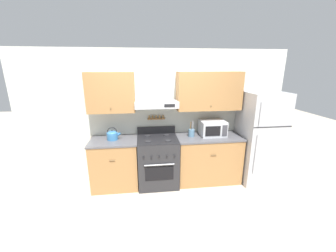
% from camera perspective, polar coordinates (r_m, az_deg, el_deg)
% --- Properties ---
extents(ground_plane, '(16.00, 16.00, 0.00)m').
position_cam_1_polar(ground_plane, '(4.00, -2.37, -17.66)').
color(ground_plane, '#B2A38E').
extents(wall_back, '(5.20, 0.46, 2.55)m').
position_cam_1_polar(wall_back, '(4.02, -2.21, 4.80)').
color(wall_back, silver).
rests_on(wall_back, ground_plane).
extents(counter_left, '(0.86, 0.65, 0.93)m').
position_cam_1_polar(counter_left, '(4.08, -14.42, -9.93)').
color(counter_left, olive).
rests_on(counter_left, ground_plane).
extents(counter_right, '(1.24, 0.65, 0.93)m').
position_cam_1_polar(counter_right, '(4.23, 10.90, -8.71)').
color(counter_right, olive).
rests_on(counter_right, ground_plane).
extents(stove_range, '(0.75, 0.69, 1.08)m').
position_cam_1_polar(stove_range, '(4.03, -2.82, -9.68)').
color(stove_range, '#232326').
rests_on(stove_range, ground_plane).
extents(refrigerator, '(0.72, 0.77, 1.78)m').
position_cam_1_polar(refrigerator, '(4.43, 23.91, -2.85)').
color(refrigerator, '#ADAFB5').
rests_on(refrigerator, ground_plane).
extents(tea_kettle, '(0.26, 0.20, 0.24)m').
position_cam_1_polar(tea_kettle, '(3.91, -15.14, -2.41)').
color(tea_kettle, teal).
rests_on(tea_kettle, counter_left).
extents(microwave, '(0.48, 0.39, 0.29)m').
position_cam_1_polar(microwave, '(4.09, 12.23, -0.55)').
color(microwave, '#ADAFB5').
rests_on(microwave, counter_right).
extents(utensil_crock, '(0.12, 0.12, 0.30)m').
position_cam_1_polar(utensil_crock, '(3.97, 6.51, -1.79)').
color(utensil_crock, slate).
rests_on(utensil_crock, counter_right).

